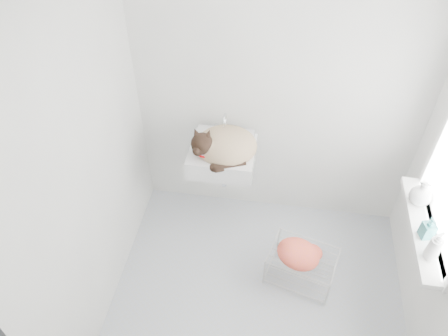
# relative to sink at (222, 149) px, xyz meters

# --- Properties ---
(floor) EXTENTS (2.20, 2.00, 0.02)m
(floor) POSITION_rel_sink_xyz_m (0.38, -0.74, -0.85)
(floor) COLOR #AFB3B6
(floor) RESTS_ON ground
(back_wall) EXTENTS (2.20, 0.02, 2.50)m
(back_wall) POSITION_rel_sink_xyz_m (0.38, 0.26, 0.40)
(back_wall) COLOR white
(back_wall) RESTS_ON ground
(left_wall) EXTENTS (0.02, 2.00, 2.50)m
(left_wall) POSITION_rel_sink_xyz_m (-0.72, -0.74, 0.40)
(left_wall) COLOR white
(left_wall) RESTS_ON ground
(windowsill) EXTENTS (0.16, 0.88, 0.04)m
(windowsill) POSITION_rel_sink_xyz_m (1.39, -0.54, -0.02)
(windowsill) COLOR white
(windowsill) RESTS_ON right_wall
(sink) EXTENTS (0.50, 0.44, 0.20)m
(sink) POSITION_rel_sink_xyz_m (0.00, 0.00, 0.00)
(sink) COLOR white
(sink) RESTS_ON back_wall
(faucet) EXTENTS (0.18, 0.13, 0.18)m
(faucet) POSITION_rel_sink_xyz_m (0.00, 0.18, 0.14)
(faucet) COLOR silver
(faucet) RESTS_ON sink
(cat) EXTENTS (0.51, 0.43, 0.31)m
(cat) POSITION_rel_sink_xyz_m (0.01, -0.02, 0.04)
(cat) COLOR tan
(cat) RESTS_ON sink
(wire_rack) EXTENTS (0.56, 0.46, 0.29)m
(wire_rack) POSITION_rel_sink_xyz_m (0.70, -0.48, -0.70)
(wire_rack) COLOR silver
(wire_rack) RESTS_ON floor
(towel) EXTENTS (0.40, 0.36, 0.14)m
(towel) POSITION_rel_sink_xyz_m (0.65, -0.53, -0.53)
(towel) COLOR orange
(towel) RESTS_ON wire_rack
(bottle_a) EXTENTS (0.10, 0.10, 0.19)m
(bottle_a) POSITION_rel_sink_xyz_m (1.38, -0.78, 0.00)
(bottle_a) COLOR white
(bottle_a) RESTS_ON windowsill
(bottle_b) EXTENTS (0.09, 0.09, 0.17)m
(bottle_b) POSITION_rel_sink_xyz_m (1.38, -0.62, 0.00)
(bottle_b) COLOR #2C7172
(bottle_b) RESTS_ON windowsill
(bottle_c) EXTENTS (0.20, 0.20, 0.19)m
(bottle_c) POSITION_rel_sink_xyz_m (1.38, -0.34, 0.00)
(bottle_c) COLOR white
(bottle_c) RESTS_ON windowsill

